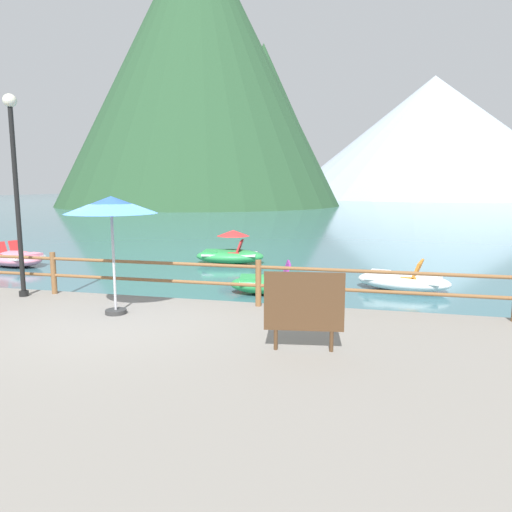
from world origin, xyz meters
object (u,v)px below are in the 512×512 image
(lamp_post, at_px, (15,178))
(pedal_boat_1, at_px, (273,283))
(sign_board, at_px, (304,303))
(pedal_boat_2, at_px, (403,281))
(pedal_boat_0, at_px, (230,253))
(beach_umbrella, at_px, (111,207))
(pedal_boat_3, at_px, (15,258))

(lamp_post, height_order, pedal_boat_1, lamp_post)
(sign_board, relative_size, pedal_boat_2, 0.44)
(pedal_boat_0, xyz_separation_m, pedal_boat_1, (2.50, -4.44, -0.13))
(sign_board, xyz_separation_m, beach_umbrella, (-3.78, 1.20, 1.32))
(beach_umbrella, distance_m, pedal_boat_2, 8.04)
(sign_board, height_order, beach_umbrella, beach_umbrella)
(sign_board, height_order, pedal_boat_0, sign_board)
(pedal_boat_2, distance_m, pedal_boat_3, 13.18)
(pedal_boat_0, distance_m, pedal_boat_1, 5.10)
(sign_board, bearing_deg, pedal_boat_1, 106.30)
(pedal_boat_0, xyz_separation_m, pedal_boat_2, (5.87, -3.19, -0.14))
(pedal_boat_0, distance_m, pedal_boat_3, 7.64)
(lamp_post, relative_size, pedal_boat_2, 1.61)
(sign_board, xyz_separation_m, pedal_boat_1, (-1.55, 5.29, -0.86))
(pedal_boat_3, bearing_deg, pedal_boat_0, 17.69)
(pedal_boat_0, height_order, pedal_boat_1, pedal_boat_0)
(pedal_boat_0, bearing_deg, sign_board, -67.42)
(sign_board, xyz_separation_m, pedal_boat_3, (-11.33, 7.40, -0.85))
(pedal_boat_3, bearing_deg, pedal_boat_2, -3.79)
(beach_umbrella, distance_m, pedal_boat_1, 5.14)
(lamp_post, relative_size, beach_umbrella, 1.94)
(pedal_boat_1, height_order, pedal_boat_3, pedal_boat_3)
(lamp_post, height_order, pedal_boat_2, lamp_post)
(beach_umbrella, height_order, pedal_boat_2, beach_umbrella)
(lamp_post, distance_m, pedal_boat_3, 7.70)
(pedal_boat_1, xyz_separation_m, pedal_boat_3, (-9.78, 2.12, 0.01))
(lamp_post, bearing_deg, pedal_boat_1, 33.13)
(lamp_post, distance_m, pedal_boat_2, 9.87)
(beach_umbrella, relative_size, pedal_boat_3, 0.82)
(pedal_boat_0, bearing_deg, pedal_boat_3, -162.31)
(pedal_boat_2, bearing_deg, beach_umbrella, -136.43)
(sign_board, distance_m, pedal_boat_2, 6.84)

